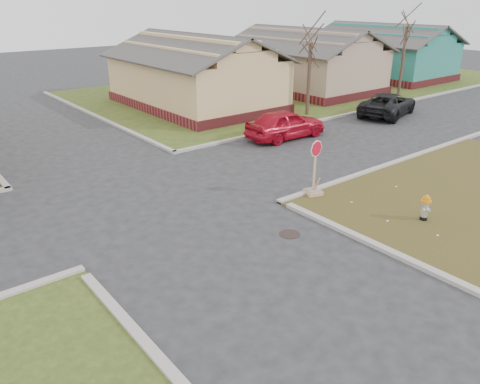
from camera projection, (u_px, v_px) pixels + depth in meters
ground at (222, 250)px, 13.35m from camera, size 120.00×120.00×0.00m
verge_far_right at (306, 84)px, 38.97m from camera, size 37.00×19.00×0.05m
curbs at (140, 196)px, 16.96m from camera, size 80.00×40.00×0.12m
manhole at (290, 234)px, 14.24m from camera, size 0.64×0.64×0.01m
side_house_yellow at (195, 73)px, 30.18m from camera, size 7.60×11.60×4.70m
side_house_tan at (304, 61)px, 35.91m from camera, size 7.60×11.60×4.70m
side_house_teal at (383, 52)px, 41.64m from camera, size 7.60×11.60×4.70m
tree_mid_right at (309, 79)px, 27.93m from camera, size 0.22×0.22×4.20m
tree_far_right at (403, 61)px, 33.77m from camera, size 0.22×0.22×4.76m
fire_hydrant at (425, 206)px, 14.89m from camera, size 0.32×0.32×0.87m
stop_sign at (314, 183)px, 16.87m from camera, size 0.58×0.56×2.04m
red_sedan at (286, 124)px, 23.72m from camera, size 4.42×1.92×1.48m
dark_pickup at (388, 104)px, 28.37m from camera, size 5.39×3.59×1.38m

